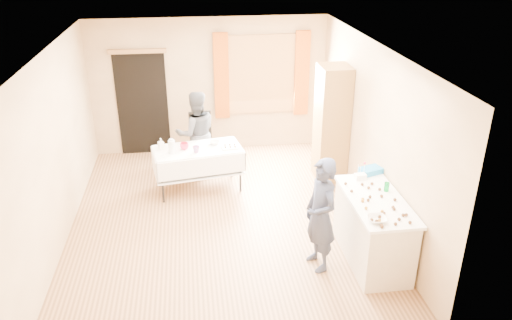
{
  "coord_description": "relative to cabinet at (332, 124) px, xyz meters",
  "views": [
    {
      "loc": [
        -0.38,
        -6.58,
        4.01
      ],
      "look_at": [
        0.52,
        0.0,
        0.95
      ],
      "focal_mm": 35.0,
      "sensor_mm": 36.0,
      "label": 1
    }
  ],
  "objects": [
    {
      "name": "woman",
      "position": [
        -2.31,
        0.47,
        -0.24
      ],
      "size": [
        0.95,
        0.84,
        1.53
      ],
      "primitive_type": "imported",
      "rotation": [
        0.0,
        0.0,
        3.32
      ],
      "color": "black",
      "rests_on": "floor"
    },
    {
      "name": "cabinet",
      "position": [
        0.0,
        0.0,
        0.0
      ],
      "size": [
        0.5,
        0.6,
        2.01
      ],
      "primitive_type": "cube",
      "color": "olive",
      "rests_on": "floor"
    },
    {
      "name": "wall_right",
      "position": [
        0.27,
        -1.19,
        0.29
      ],
      "size": [
        0.02,
        5.5,
        2.6
      ],
      "primitive_type": "cube",
      "color": "tan",
      "rests_on": "floor"
    },
    {
      "name": "soda_can",
      "position": [
        0.1,
        -2.29,
        -0.03
      ],
      "size": [
        0.07,
        0.07,
        0.12
      ],
      "primitive_type": "cylinder",
      "rotation": [
        0.0,
        0.0,
        -0.02
      ],
      "color": "#077D28",
      "rests_on": "counter"
    },
    {
      "name": "cup_red",
      "position": [
        -2.52,
        -0.18,
        -0.2
      ],
      "size": [
        0.15,
        0.15,
        0.11
      ],
      "primitive_type": "imported",
      "rotation": [
        0.0,
        0.0,
        -0.04
      ],
      "color": "red",
      "rests_on": "party_table"
    },
    {
      "name": "chair",
      "position": [
        -2.2,
        0.81,
        -0.71
      ],
      "size": [
        0.46,
        0.46,
        1.0
      ],
      "rotation": [
        0.0,
        0.0,
        0.13
      ],
      "color": "black",
      "rests_on": "floor"
    },
    {
      "name": "blue_basket",
      "position": [
        0.08,
        -1.75,
        -0.06
      ],
      "size": [
        0.35,
        0.28,
        0.08
      ],
      "primitive_type": "cube",
      "rotation": [
        0.0,
        0.0,
        0.31
      ],
      "color": "#1976BA",
      "rests_on": "counter"
    },
    {
      "name": "window_frame",
      "position": [
        -0.99,
        1.53,
        0.49
      ],
      "size": [
        1.32,
        0.06,
        1.52
      ],
      "primitive_type": "cube",
      "color": "olive",
      "rests_on": "wall_back"
    },
    {
      "name": "girl",
      "position": [
        -0.83,
        -2.54,
        -0.24
      ],
      "size": [
        0.74,
        0.64,
        1.53
      ],
      "primitive_type": "imported",
      "rotation": [
        0.0,
        0.0,
        -1.31
      ],
      "color": "#212740",
      "rests_on": "floor"
    },
    {
      "name": "door_lintel",
      "position": [
        -3.29,
        1.51,
        1.01
      ],
      "size": [
        1.05,
        0.06,
        0.08
      ],
      "primitive_type": "cube",
      "color": "olive",
      "rests_on": "wall_back"
    },
    {
      "name": "bottle",
      "position": [
        -2.9,
        -0.11,
        -0.16
      ],
      "size": [
        0.15,
        0.15,
        0.19
      ],
      "primitive_type": "imported",
      "rotation": [
        0.0,
        0.0,
        0.43
      ],
      "color": "white",
      "rests_on": "party_table"
    },
    {
      "name": "party_table",
      "position": [
        -2.31,
        -0.17,
        -0.56
      ],
      "size": [
        1.55,
        0.97,
        0.75
      ],
      "rotation": [
        0.0,
        0.0,
        0.16
      ],
      "color": "black",
      "rests_on": "floor"
    },
    {
      "name": "pitcher",
      "position": [
        -2.72,
        -0.31,
        -0.15
      ],
      "size": [
        0.15,
        0.15,
        0.22
      ],
      "primitive_type": "cylinder",
      "rotation": [
        0.0,
        0.0,
        0.42
      ],
      "color": "silver",
      "rests_on": "party_table"
    },
    {
      "name": "curtain_right",
      "position": [
        -0.21,
        1.48,
        0.49
      ],
      "size": [
        0.28,
        0.06,
        1.65
      ],
      "primitive_type": "cube",
      "color": "#A0470F",
      "rests_on": "wall_back"
    },
    {
      "name": "counter",
      "position": [
        -0.1,
        -2.48,
        -0.55
      ],
      "size": [
        0.69,
        1.46,
        0.91
      ],
      "color": "beige",
      "rests_on": "floor"
    },
    {
      "name": "small_bowl",
      "position": [
        -2.02,
        -0.02,
        -0.23
      ],
      "size": [
        0.23,
        0.23,
        0.05
      ],
      "primitive_type": "imported",
      "rotation": [
        0.0,
        0.0,
        0.17
      ],
      "color": "white",
      "rests_on": "party_table"
    },
    {
      "name": "doorway",
      "position": [
        -3.29,
        1.54,
        -0.01
      ],
      "size": [
        0.95,
        0.04,
        2.0
      ],
      "primitive_type": "cube",
      "color": "black",
      "rests_on": "floor"
    },
    {
      "name": "floor",
      "position": [
        -1.99,
        -1.19,
        -1.02
      ],
      "size": [
        4.5,
        5.5,
        0.02
      ],
      "primitive_type": "cube",
      "color": "#9E7047",
      "rests_on": "ground"
    },
    {
      "name": "pastry_tray",
      "position": [
        -1.77,
        -0.21,
        -0.25
      ],
      "size": [
        0.3,
        0.23,
        0.02
      ],
      "primitive_type": "cube",
      "rotation": [
        0.0,
        0.0,
        0.13
      ],
      "color": "white",
      "rests_on": "party_table"
    },
    {
      "name": "curtain_left",
      "position": [
        -1.77,
        1.48,
        0.49
      ],
      "size": [
        0.28,
        0.06,
        1.65
      ],
      "primitive_type": "cube",
      "color": "#A0470F",
      "rests_on": "wall_back"
    },
    {
      "name": "wall_back",
      "position": [
        -1.99,
        1.57,
        0.29
      ],
      "size": [
        4.5,
        0.02,
        2.6
      ],
      "primitive_type": "cube",
      "color": "tan",
      "rests_on": "floor"
    },
    {
      "name": "ceiling",
      "position": [
        -1.99,
        -1.19,
        1.6
      ],
      "size": [
        4.5,
        5.5,
        0.02
      ],
      "primitive_type": "cube",
      "color": "white",
      "rests_on": "floor"
    },
    {
      "name": "wall_front",
      "position": [
        -1.99,
        -3.95,
        0.29
      ],
      "size": [
        4.5,
        0.02,
        2.6
      ],
      "primitive_type": "cube",
      "color": "tan",
      "rests_on": "floor"
    },
    {
      "name": "cup_rainbow",
      "position": [
        -2.33,
        -0.33,
        -0.2
      ],
      "size": [
        0.14,
        0.14,
        0.11
      ],
      "primitive_type": "imported",
      "rotation": [
        0.0,
        0.0,
        -0.1
      ],
      "color": "red",
      "rests_on": "party_table"
    },
    {
      "name": "foam_block",
      "position": [
        -0.13,
        -1.92,
        -0.06
      ],
      "size": [
        0.16,
        0.11,
        0.08
      ],
      "primitive_type": "cube",
      "rotation": [
        0.0,
        0.0,
        0.09
      ],
      "color": "white",
      "rests_on": "counter"
    },
    {
      "name": "cake_balls",
      "position": [
        -0.15,
        -2.71,
        -0.07
      ],
      "size": [
        0.53,
        1.14,
        0.04
      ],
      "color": "#3F2314",
      "rests_on": "counter"
    },
    {
      "name": "wall_left",
      "position": [
        -4.25,
        -1.19,
        0.29
      ],
      "size": [
        0.02,
        5.5,
        2.6
      ],
      "primitive_type": "cube",
      "color": "tan",
      "rests_on": "floor"
    },
    {
      "name": "mixing_bowl",
      "position": [
        -0.29,
        -3.0,
        -0.07
      ],
      "size": [
        0.25,
        0.25,
        0.05
      ],
      "primitive_type": "imported",
      "rotation": [
        0.0,
        0.0,
        -0.07
      ],
      "color": "white",
      "rests_on": "counter"
    },
    {
      "name": "window_pane",
      "position": [
        -0.99,
        1.51,
        0.49
      ],
      "size": [
        1.2,
        0.02,
        1.4
      ],
      "primitive_type": "cube",
      "color": "white",
      "rests_on": "wall_back"
    }
  ]
}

